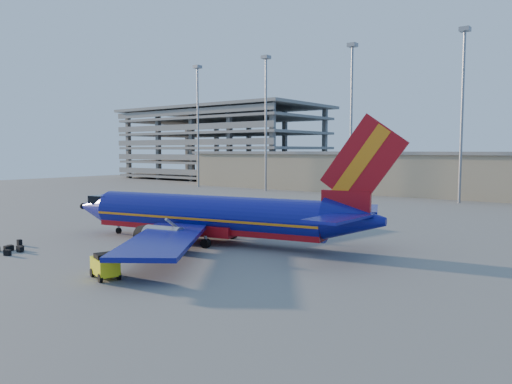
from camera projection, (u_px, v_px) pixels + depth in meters
ground at (202, 229)px, 55.70m from camera, size 220.00×220.00×0.00m
terminal_building at (451, 174)px, 95.16m from camera, size 122.00×16.00×8.50m
parking_garage at (222, 140)px, 150.88m from camera, size 62.00×32.00×21.40m
light_mast_row at (403, 100)px, 87.59m from camera, size 101.60×1.60×28.65m
aircraft_main at (214, 216)px, 47.16m from camera, size 34.26×32.64×11.71m
baggage_tug at (105, 265)px, 34.05m from camera, size 2.75×2.14×1.73m
luggage_pile at (11, 248)px, 43.40m from camera, size 4.15×3.31×0.54m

